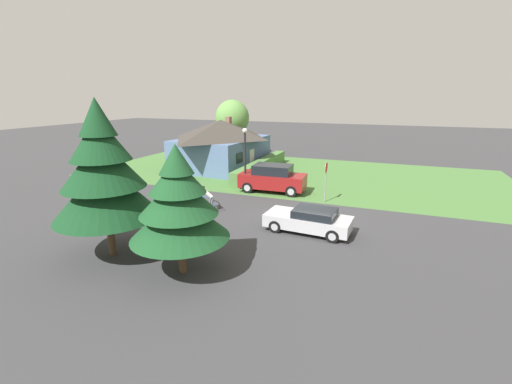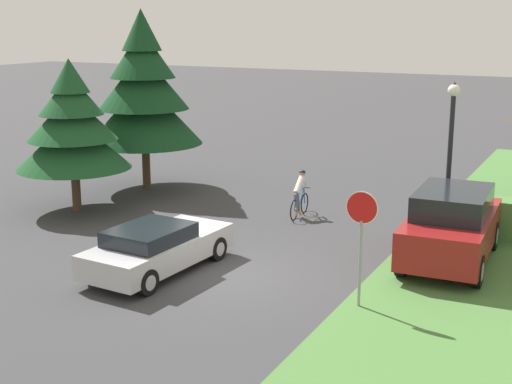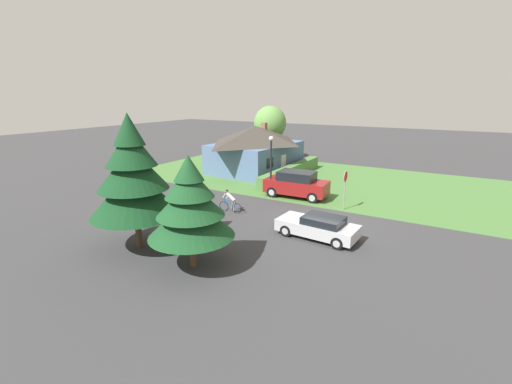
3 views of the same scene
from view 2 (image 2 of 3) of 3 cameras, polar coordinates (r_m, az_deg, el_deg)
The scene contains 8 objects.
ground_plane at distance 18.43m, azimuth -2.96°, elevation -6.56°, with size 140.00×140.00×0.00m, color #38383A.
sedan_left_lane at distance 18.56m, azimuth -7.92°, elevation -4.45°, with size 2.10×4.46×1.27m.
cyclist at distance 23.50m, azimuth 3.50°, elevation -0.22°, with size 0.44×1.69×1.54m.
parked_suv_right at distance 19.68m, azimuth 15.37°, elevation -2.64°, with size 2.27×4.80×2.00m.
stop_sign at distance 15.97m, azimuth 8.43°, elevation -2.65°, with size 0.75×0.07×2.70m.
street_lamp at distance 21.20m, azimuth 15.31°, elevation 3.99°, with size 0.35×0.35×4.66m.
conifer_tall_near at distance 24.53m, azimuth -14.49°, elevation 5.10°, with size 3.83×3.83×5.13m.
conifer_tall_far at distance 27.21m, azimuth -8.99°, elevation 7.87°, with size 4.35×4.35×6.75m.
Camera 2 is at (8.67, -14.96, 6.37)m, focal length 50.00 mm.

